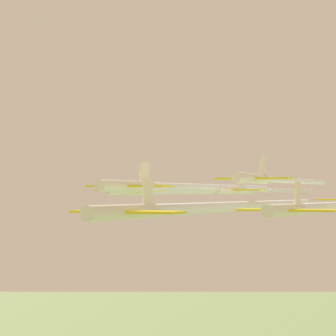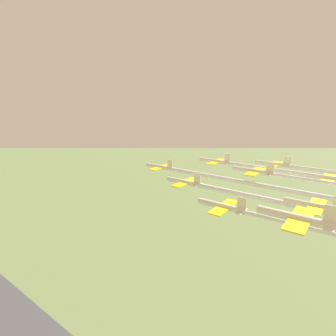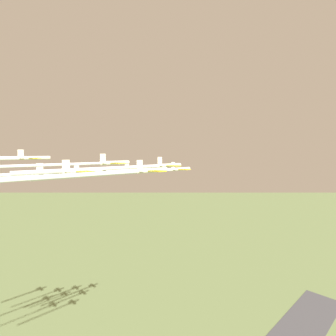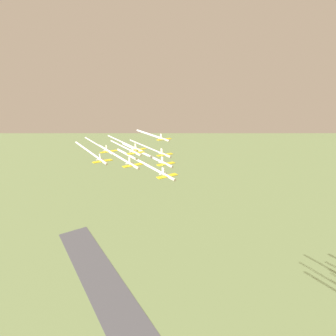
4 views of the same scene
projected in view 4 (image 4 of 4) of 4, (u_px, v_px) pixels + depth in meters
jet_0 at (168, 176)px, 118.70m from camera, size 10.60×10.91×3.67m
jet_1 at (166, 164)px, 136.41m from camera, size 10.60×10.91×3.67m
jet_2 at (133, 165)px, 125.88m from camera, size 10.60×10.91×3.67m
jet_3 at (165, 155)px, 154.14m from camera, size 10.60×10.91×3.67m
jet_4 at (136, 153)px, 143.21m from camera, size 10.60×10.91×3.67m
jet_5 at (103, 161)px, 133.99m from camera, size 10.60×10.91×3.67m
jet_6 at (164, 139)px, 170.16m from camera, size 10.60×10.91×3.67m
jet_7 at (138, 150)px, 161.79m from camera, size 10.60×10.91×3.67m
jet_8 at (109, 152)px, 151.61m from camera, size 10.60×10.91×3.67m
smoke_trail_0 at (137, 160)px, 143.80m from camera, size 17.85×50.56×1.24m
smoke_trail_1 at (140, 152)px, 160.56m from camera, size 17.10×48.28×1.24m
smoke_trail_2 at (112, 153)px, 147.29m from camera, size 14.74×41.68×1.05m
smoke_trail_3 at (144, 146)px, 175.42m from camera, size 14.44×41.33×0.83m
smoke_trail_4 at (121, 146)px, 159.99m from camera, size 10.84×30.59×0.79m
smoke_trail_5 at (86, 150)px, 156.76m from camera, size 15.83×44.95×1.05m
smoke_trail_6 at (148, 134)px, 187.78m from camera, size 12.02×32.77×1.34m
smoke_trail_7 at (120, 141)px, 184.46m from camera, size 15.62×44.67×0.91m
smoke_trail_8 at (95, 143)px, 172.67m from camera, size 14.16×40.76×0.73m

